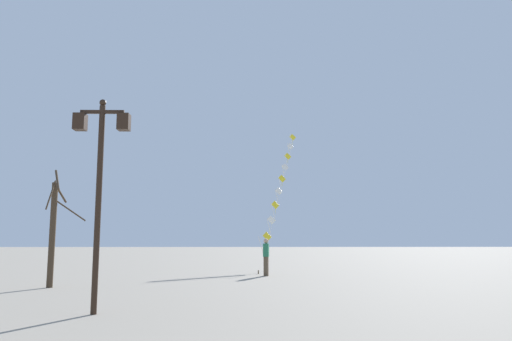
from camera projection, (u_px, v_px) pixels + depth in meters
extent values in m
plane|color=gray|center=(227.00, 277.00, 21.94)|extent=(160.00, 160.00, 0.00)
cylinder|color=black|center=(98.00, 207.00, 11.43)|extent=(0.14, 0.14, 4.88)
sphere|color=black|center=(103.00, 103.00, 11.78)|extent=(0.16, 0.16, 0.16)
cube|color=black|center=(102.00, 112.00, 11.75)|extent=(1.05, 0.08, 0.08)
cube|color=black|center=(80.00, 122.00, 11.71)|extent=(0.28, 0.28, 0.40)
cube|color=beige|center=(80.00, 122.00, 11.71)|extent=(0.19, 0.19, 0.30)
cube|color=black|center=(124.00, 122.00, 11.72)|extent=(0.28, 0.28, 0.40)
cube|color=beige|center=(124.00, 122.00, 11.72)|extent=(0.19, 0.19, 0.30)
cylinder|color=brown|center=(258.00, 272.00, 23.80)|extent=(0.06, 0.06, 0.18)
cylinder|color=silver|center=(263.00, 253.00, 24.97)|extent=(0.54, 2.10, 1.66)
cylinder|color=silver|center=(269.00, 228.00, 26.76)|extent=(0.31, 1.18, 0.94)
cylinder|color=silver|center=(273.00, 212.00, 28.05)|extent=(0.31, 1.18, 0.94)
cylinder|color=silver|center=(277.00, 198.00, 29.34)|extent=(0.31, 1.18, 0.94)
cylinder|color=silver|center=(280.00, 185.00, 30.62)|extent=(0.31, 1.18, 0.94)
cylinder|color=silver|center=(284.00, 173.00, 31.91)|extent=(0.31, 1.18, 0.94)
cylinder|color=silver|center=(286.00, 162.00, 33.20)|extent=(0.31, 1.18, 0.94)
cylinder|color=silver|center=(289.00, 151.00, 34.49)|extent=(0.31, 1.18, 0.94)
cylinder|color=silver|center=(292.00, 142.00, 35.77)|extent=(0.31, 1.18, 0.94)
cube|color=yellow|center=(267.00, 236.00, 26.12)|extent=(0.48, 0.16, 0.50)
cylinder|color=yellow|center=(267.00, 244.00, 26.06)|extent=(0.02, 0.03, 0.36)
cube|color=white|center=(271.00, 220.00, 27.40)|extent=(0.49, 0.10, 0.50)
cylinder|color=white|center=(271.00, 226.00, 27.36)|extent=(0.02, 0.02, 0.30)
cube|color=yellow|center=(275.00, 205.00, 28.69)|extent=(0.46, 0.22, 0.50)
cylinder|color=yellow|center=(275.00, 211.00, 28.64)|extent=(0.02, 0.03, 0.32)
cube|color=white|center=(279.00, 191.00, 29.98)|extent=(0.45, 0.24, 0.50)
cylinder|color=white|center=(279.00, 197.00, 29.93)|extent=(0.04, 0.06, 0.32)
cube|color=yellow|center=(282.00, 179.00, 31.27)|extent=(0.49, 0.12, 0.50)
cylinder|color=yellow|center=(282.00, 184.00, 31.22)|extent=(0.02, 0.02, 0.27)
cube|color=white|center=(285.00, 167.00, 32.55)|extent=(0.50, 0.06, 0.50)
cylinder|color=white|center=(285.00, 173.00, 32.50)|extent=(0.02, 0.05, 0.35)
cube|color=yellow|center=(288.00, 156.00, 33.84)|extent=(0.48, 0.14, 0.50)
cylinder|color=yellow|center=(288.00, 161.00, 33.80)|extent=(0.02, 0.03, 0.25)
cube|color=white|center=(290.00, 146.00, 35.13)|extent=(0.46, 0.21, 0.50)
cylinder|color=white|center=(290.00, 152.00, 35.08)|extent=(0.03, 0.05, 0.34)
cube|color=yellow|center=(293.00, 137.00, 36.42)|extent=(0.49, 0.10, 0.50)
cylinder|color=yellow|center=(293.00, 143.00, 36.36)|extent=(0.03, 0.06, 0.40)
cube|color=brown|center=(266.00, 266.00, 22.61)|extent=(0.25, 0.33, 0.90)
cube|color=#26724C|center=(266.00, 250.00, 22.71)|extent=(0.30, 0.41, 0.60)
sphere|color=tan|center=(266.00, 241.00, 22.77)|extent=(0.22, 0.22, 0.22)
cylinder|color=#26724C|center=(267.00, 246.00, 22.95)|extent=(0.15, 0.40, 0.50)
cylinder|color=#423323|center=(52.00, 234.00, 17.41)|extent=(0.22, 0.22, 3.72)
cylinder|color=#423323|center=(57.00, 180.00, 17.39)|extent=(0.45, 0.68, 0.79)
cylinder|color=#423323|center=(61.00, 193.00, 17.95)|extent=(0.25, 0.73, 0.65)
cylinder|color=#423323|center=(70.00, 210.00, 17.83)|extent=(1.01, 0.65, 0.79)
cylinder|color=#423323|center=(51.00, 195.00, 17.16)|extent=(0.14, 0.93, 1.11)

